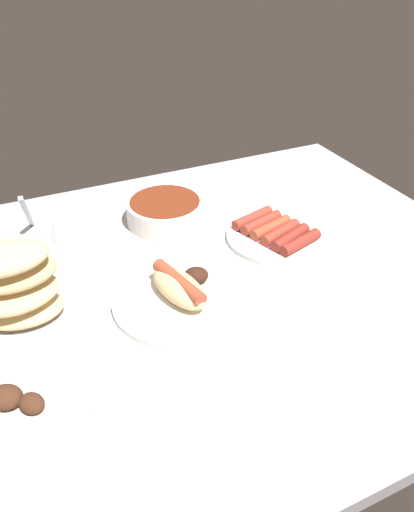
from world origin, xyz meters
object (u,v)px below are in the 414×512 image
object	(u,v)px
plate_hotdog_assembled	(180,293)
bowl_chili	(165,210)
bowl_coleslaw	(16,241)
bread_stack	(16,285)
plate_sausages	(275,234)
plate_grilled_meat	(15,416)

from	to	relation	value
plate_hotdog_assembled	bowl_chili	bearing A→B (deg)	74.79
bowl_coleslaw	bread_stack	world-z (taller)	bowl_coleslaw
plate_sausages	bread_stack	xyz separation A→B (cm)	(-50.23, -3.62, 5.95)
bowl_coleslaw	plate_grilled_meat	bearing A→B (deg)	-97.29
plate_sausages	bread_stack	bearing A→B (deg)	-175.88
plate_grilled_meat	bowl_chili	bearing A→B (deg)	47.84
plate_sausages	plate_grilled_meat	xyz separation A→B (cm)	(-53.94, -23.53, -0.43)
plate_hotdog_assembled	bowl_coleslaw	size ratio (longest dim) A/B	1.49
plate_hotdog_assembled	plate_sausages	distance (cm)	27.19
bowl_coleslaw	bread_stack	size ratio (longest dim) A/B	1.08
bowl_coleslaw	plate_hotdog_assembled	bearing A→B (deg)	-47.73
bowl_chili	bread_stack	distance (cm)	37.94
bowl_coleslaw	plate_sausages	distance (cm)	51.46
bowl_coleslaw	plate_grilled_meat	world-z (taller)	bowl_coleslaw
plate_sausages	bread_stack	distance (cm)	50.71
plate_sausages	bowl_coleslaw	bearing A→B (deg)	161.97
plate_hotdog_assembled	bowl_coleslaw	bearing A→B (deg)	132.27
plate_hotdog_assembled	bowl_chili	world-z (taller)	plate_hotdog_assembled
plate_hotdog_assembled	plate_grilled_meat	size ratio (longest dim) A/B	1.18
plate_grilled_meat	bowl_chili	distance (cm)	53.44
bowl_coleslaw	bowl_chili	distance (cm)	30.80
plate_hotdog_assembled	bowl_chili	distance (cm)	27.16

